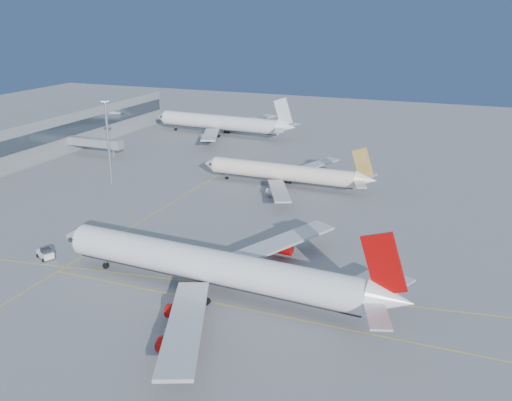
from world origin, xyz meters
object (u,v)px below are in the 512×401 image
object	(u,v)px
pushback_tug	(46,253)
airliner_etihad	(286,173)
light_mast	(108,135)
airliner_virgin	(217,268)
airliner_third	(223,123)

from	to	relation	value
pushback_tug	airliner_etihad	bearing A→B (deg)	92.64
pushback_tug	light_mast	xyz separation A→B (m)	(-19.48, 52.56, 14.82)
pushback_tug	light_mast	distance (m)	57.98
airliner_virgin	airliner_third	bearing A→B (deg)	117.81
airliner_virgin	airliner_etihad	distance (m)	72.70
airliner_virgin	light_mast	bearing A→B (deg)	142.73
airliner_third	light_mast	bearing A→B (deg)	-87.50
airliner_etihad	airliner_third	distance (m)	79.45
airliner_virgin	light_mast	distance (m)	82.81
airliner_third	airliner_virgin	bearing A→B (deg)	-61.88
pushback_tug	airliner_third	bearing A→B (deg)	124.80
airliner_third	pushback_tug	distance (m)	133.82
airliner_etihad	airliner_third	size ratio (longest dim) A/B	0.83
airliner_virgin	airliner_etihad	xyz separation A→B (m)	(-10.45, 71.94, -1.09)
airliner_etihad	airliner_third	bearing A→B (deg)	130.40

